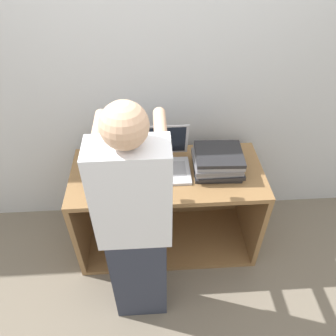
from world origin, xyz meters
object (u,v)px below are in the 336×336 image
object	(u,v)px
laptop_stack_left	(116,164)
laptop_stack_right	(218,162)
laptop_open	(167,161)
person	(135,230)

from	to	relation	value
laptop_stack_left	laptop_stack_right	size ratio (longest dim) A/B	1.00
laptop_open	person	distance (m)	0.63
laptop_open	person	world-z (taller)	person
laptop_open	laptop_stack_left	bearing A→B (deg)	-171.22
laptop_open	laptop_stack_left	xyz separation A→B (m)	(-0.35, -0.05, 0.03)
laptop_stack_left	laptop_open	bearing A→B (deg)	8.78
laptop_open	person	bearing A→B (deg)	-109.78
laptop_stack_left	person	world-z (taller)	person
laptop_open	person	xyz separation A→B (m)	(-0.21, -0.59, -0.00)
laptop_stack_left	person	xyz separation A→B (m)	(0.14, -0.53, -0.04)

